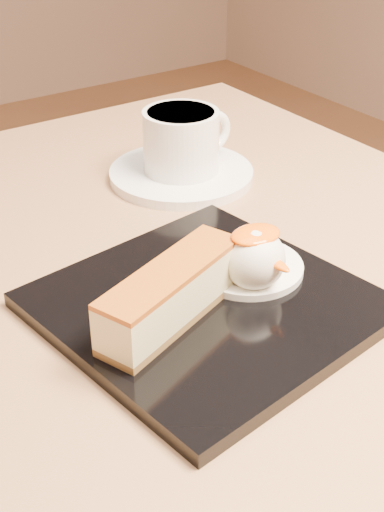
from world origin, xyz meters
TOP-DOWN VIEW (x-y plane):
  - table at (0.00, 0.00)m, footprint 0.80×0.80m
  - dessert_plate at (0.06, -0.04)m, footprint 0.25×0.25m
  - cheesecake at (0.02, -0.05)m, footprint 0.14×0.08m
  - cream_smear at (0.11, -0.03)m, footprint 0.09×0.09m
  - ice_cream_scoop at (0.10, -0.05)m, footprint 0.05×0.05m
  - mango_sauce at (0.10, -0.05)m, footprint 0.04×0.03m
  - mint_sprig at (0.08, -0.00)m, footprint 0.03×0.02m
  - saucer at (0.17, 0.17)m, footprint 0.15×0.15m
  - coffee_cup at (0.18, 0.17)m, footprint 0.10×0.08m

SIDE VIEW (x-z plane):
  - table at x=0.00m, z-range 0.20..0.92m
  - saucer at x=0.17m, z-range 0.72..0.73m
  - dessert_plate at x=0.06m, z-range 0.72..0.73m
  - cream_smear at x=0.11m, z-range 0.73..0.74m
  - mint_sprig at x=0.08m, z-range 0.74..0.74m
  - cheesecake at x=0.02m, z-range 0.73..0.77m
  - ice_cream_scoop at x=0.10m, z-range 0.73..0.78m
  - coffee_cup at x=0.18m, z-range 0.73..0.79m
  - mango_sauce at x=0.10m, z-range 0.77..0.78m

